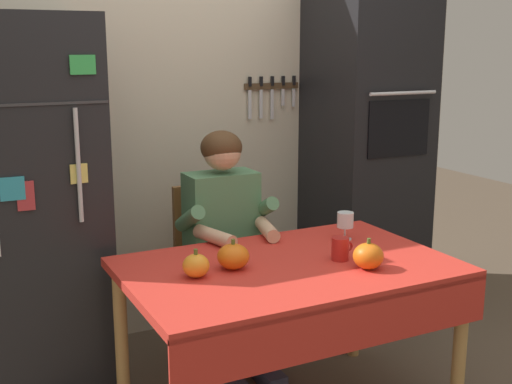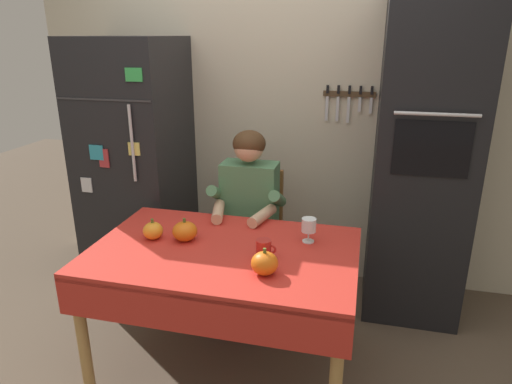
# 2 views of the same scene
# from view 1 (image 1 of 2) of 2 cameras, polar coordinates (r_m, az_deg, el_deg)

# --- Properties ---
(back_wall_assembly) EXTENTS (3.70, 0.13, 2.60)m
(back_wall_assembly) POSITION_cam_1_polar(r_m,az_deg,el_deg) (3.88, -5.68, 7.20)
(back_wall_assembly) COLOR beige
(back_wall_assembly) RESTS_ON ground
(refrigerator) EXTENTS (0.68, 0.71, 1.80)m
(refrigerator) POSITION_cam_1_polar(r_m,az_deg,el_deg) (3.32, -19.30, -1.36)
(refrigerator) COLOR black
(refrigerator) RESTS_ON ground
(wall_oven) EXTENTS (0.60, 0.64, 2.10)m
(wall_oven) POSITION_cam_1_polar(r_m,az_deg,el_deg) (4.08, 9.47, 3.82)
(wall_oven) COLOR black
(wall_oven) RESTS_ON ground
(dining_table) EXTENTS (1.40, 0.90, 0.74)m
(dining_table) POSITION_cam_1_polar(r_m,az_deg,el_deg) (2.87, 3.00, -7.92)
(dining_table) COLOR tan
(dining_table) RESTS_ON ground
(chair_behind_person) EXTENTS (0.40, 0.40, 0.93)m
(chair_behind_person) POSITION_cam_1_polar(r_m,az_deg,el_deg) (3.57, -3.74, -6.18)
(chair_behind_person) COLOR brown
(chair_behind_person) RESTS_ON ground
(seated_person) EXTENTS (0.47, 0.55, 1.25)m
(seated_person) POSITION_cam_1_polar(r_m,az_deg,el_deg) (3.34, -2.52, -3.45)
(seated_person) COLOR #38384C
(seated_person) RESTS_ON ground
(coffee_mug) EXTENTS (0.10, 0.08, 0.10)m
(coffee_mug) POSITION_cam_1_polar(r_m,az_deg,el_deg) (2.91, 7.31, -4.88)
(coffee_mug) COLOR #B2231E
(coffee_mug) RESTS_ON dining_table
(wine_glass) EXTENTS (0.08, 0.08, 0.14)m
(wine_glass) POSITION_cam_1_polar(r_m,az_deg,el_deg) (3.20, 7.73, -2.49)
(wine_glass) COLOR white
(wine_glass) RESTS_ON dining_table
(pumpkin_large) EXTENTS (0.14, 0.14, 0.13)m
(pumpkin_large) POSITION_cam_1_polar(r_m,az_deg,el_deg) (2.78, -1.98, -5.58)
(pumpkin_large) COLOR orange
(pumpkin_large) RESTS_ON dining_table
(pumpkin_medium) EXTENTS (0.11, 0.11, 0.12)m
(pumpkin_medium) POSITION_cam_1_polar(r_m,az_deg,el_deg) (2.69, -5.21, -6.35)
(pumpkin_medium) COLOR orange
(pumpkin_medium) RESTS_ON dining_table
(pumpkin_small) EXTENTS (0.13, 0.13, 0.13)m
(pumpkin_small) POSITION_cam_1_polar(r_m,az_deg,el_deg) (2.82, 9.68, -5.48)
(pumpkin_small) COLOR orange
(pumpkin_small) RESTS_ON dining_table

